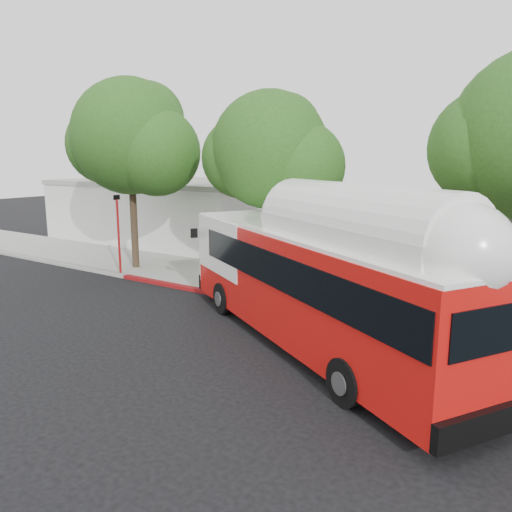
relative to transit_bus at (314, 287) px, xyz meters
The scene contains 9 objects.
ground 4.40m from the transit_bus, 165.55° to the right, with size 120.00×120.00×0.00m, color black.
sidewalk 6.96m from the transit_bus, 124.76° to the left, with size 60.00×5.00×0.15m, color gray.
curb_strip 5.16m from the transit_bus, 142.71° to the left, with size 60.00×0.30×0.15m, color gray.
red_curb_segment 7.65m from the transit_bus, 156.89° to the left, with size 10.00×0.32×0.16m, color maroon.
street_tree_left 13.98m from the transit_bus, 159.69° to the left, with size 6.67×5.80×9.74m.
street_tree_mid 7.81m from the transit_bus, 131.07° to the left, with size 5.75×5.00×8.62m.
low_commercial_bldg 22.07m from the transit_bus, 143.87° to the left, with size 16.20×10.20×4.25m.
transit_bus is the anchor object (origin of this frame).
signal_pole 12.83m from the transit_bus, 165.88° to the left, with size 0.11×0.38×4.02m.
Camera 1 is at (10.61, -12.24, 5.80)m, focal length 35.00 mm.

